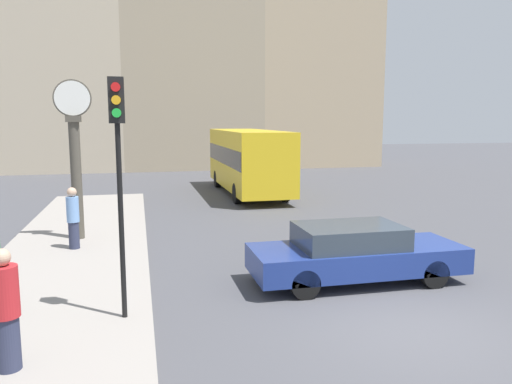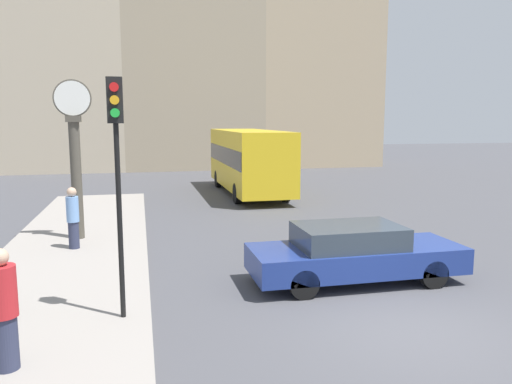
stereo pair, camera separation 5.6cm
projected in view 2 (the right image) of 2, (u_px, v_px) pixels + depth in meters
name	position (u px, v px, depth m)	size (l,w,h in m)	color
ground_plane	(410.00, 329.00, 8.64)	(120.00, 120.00, 0.00)	#47474C
sidewalk_corner	(78.00, 244.00, 14.21)	(3.82, 18.49, 0.14)	gray
building_row	(197.00, 69.00, 36.61)	(27.39, 5.00, 16.09)	#B7A88E
sedan_car	(354.00, 253.00, 11.05)	(4.72, 1.73, 1.30)	navy
bus_distant	(248.00, 158.00, 24.14)	(2.44, 8.81, 3.08)	gold
traffic_light_near	(117.00, 150.00, 8.40)	(0.26, 0.24, 4.15)	black
street_clock	(75.00, 159.00, 14.35)	(1.05, 0.40, 4.58)	#4C473D
pedestrian_blue_stripe	(73.00, 217.00, 13.39)	(0.33, 0.33, 1.67)	#2D334C
pedestrian_red_top	(3.00, 310.00, 6.85)	(0.39, 0.39, 1.73)	#2D334C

